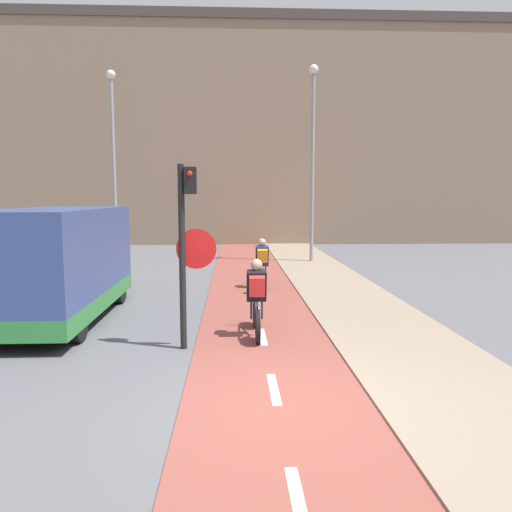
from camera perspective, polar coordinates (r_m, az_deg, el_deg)
The scene contains 10 objects.
ground_plane at distance 6.43m, azimuth 2.43°, elevation -16.74°, with size 120.00×120.00×0.00m, color #5B5B60.
bike_lane at distance 6.43m, azimuth 2.43°, elevation -16.65°, with size 2.40×60.00×0.02m.
sidewalk_strip at distance 7.04m, azimuth 23.01°, elevation -14.94°, with size 2.40×60.00×0.05m.
building_row_background at distance 29.67m, azimuth -1.65°, elevation 13.64°, with size 60.00×5.20×12.23m.
traffic_light_pole at distance 8.36m, azimuth -7.89°, elevation 2.29°, with size 0.67×0.25×3.10m.
street_lamp_far at distance 21.10m, azimuth -16.00°, elevation 11.86°, with size 0.36×0.36×7.52m.
street_lamp_sidewalk at distance 19.85m, azimuth 6.50°, elevation 12.49°, with size 0.36×0.36×7.57m.
cyclist_near at distance 9.19m, azimuth 0.05°, elevation -4.95°, with size 0.46×1.72×1.44m.
cyclist_far at distance 14.05m, azimuth 0.69°, elevation -0.91°, with size 0.46×1.68×1.41m.
van at distance 11.12m, azimuth -21.71°, elevation -1.04°, with size 1.96×5.08×2.33m.
Camera 1 is at (-0.53, -5.88, 2.56)m, focal length 35.00 mm.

